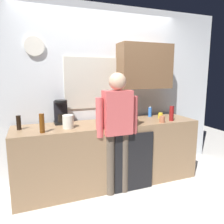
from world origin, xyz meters
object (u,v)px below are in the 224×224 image
at_px(cup_terracotta_mug, 162,119).
at_px(person_at_sink, 117,124).
at_px(bottle_red_vinegar, 172,113).
at_px(mixing_bowl, 122,116).
at_px(cup_white_mug, 102,124).
at_px(bottle_dark_sauce, 19,123).
at_px(bottle_olive_oil, 116,116).
at_px(bottle_amber_beer, 42,123).
at_px(cup_yellow_cup, 160,115).
at_px(storage_canister, 68,122).
at_px(coffee_maker, 61,113).
at_px(dish_soap, 150,112).
at_px(potted_plant, 131,113).

xyz_separation_m(cup_terracotta_mug, person_at_sink, (-0.72, -0.07, 0.00)).
distance_m(bottle_red_vinegar, mixing_bowl, 0.74).
distance_m(cup_terracotta_mug, cup_white_mug, 0.90).
relative_size(bottle_dark_sauce, cup_terracotta_mug, 1.96).
distance_m(bottle_olive_oil, mixing_bowl, 0.45).
height_order(bottle_amber_beer, cup_terracotta_mug, bottle_amber_beer).
bearing_deg(bottle_dark_sauce, bottle_amber_beer, -43.69).
xyz_separation_m(cup_white_mug, cup_yellow_cup, (1.05, 0.25, -0.01)).
height_order(cup_white_mug, cup_yellow_cup, cup_white_mug).
relative_size(bottle_olive_oil, cup_white_mug, 2.63).
distance_m(bottle_olive_oil, person_at_sink, 0.16).
bearing_deg(person_at_sink, bottle_dark_sauce, 167.99).
bearing_deg(storage_canister, person_at_sink, -19.48).
bearing_deg(cup_terracotta_mug, mixing_bowl, 134.52).
distance_m(bottle_red_vinegar, cup_terracotta_mug, 0.21).
relative_size(bottle_dark_sauce, bottle_olive_oil, 0.72).
relative_size(coffee_maker, mixing_bowl, 1.50).
relative_size(dish_soap, storage_canister, 1.06).
bearing_deg(bottle_red_vinegar, cup_terracotta_mug, -166.11).
bearing_deg(bottle_red_vinegar, potted_plant, 167.25).
height_order(bottle_amber_beer, mixing_bowl, bottle_amber_beer).
bearing_deg(bottle_dark_sauce, person_at_sink, -16.46).
bearing_deg(bottle_dark_sauce, storage_canister, -13.29).
bearing_deg(dish_soap, mixing_bowl, 178.83).
bearing_deg(bottle_amber_beer, person_at_sink, -6.08).
bearing_deg(bottle_amber_beer, storage_canister, 19.10).
relative_size(cup_white_mug, storage_canister, 0.56).
xyz_separation_m(bottle_dark_sauce, cup_yellow_cup, (2.05, -0.01, -0.05)).
bearing_deg(potted_plant, cup_terracotta_mug, -24.28).
xyz_separation_m(bottle_dark_sauce, storage_canister, (0.59, -0.14, -0.01)).
distance_m(bottle_dark_sauce, person_at_sink, 1.23).
distance_m(coffee_maker, bottle_amber_beer, 0.52).
relative_size(bottle_dark_sauce, mixing_bowl, 0.82).
height_order(cup_white_mug, potted_plant, potted_plant).
bearing_deg(cup_terracotta_mug, bottle_dark_sauce, 171.64).
bearing_deg(bottle_olive_oil, bottle_dark_sauce, 170.32).
height_order(bottle_dark_sauce, dish_soap, same).
xyz_separation_m(bottle_amber_beer, cup_white_mug, (0.74, -0.01, -0.07)).
relative_size(cup_terracotta_mug, cup_yellow_cup, 1.08).
xyz_separation_m(coffee_maker, bottle_red_vinegar, (1.55, -0.41, -0.04)).
bearing_deg(potted_plant, bottle_red_vinegar, -12.75).
bearing_deg(potted_plant, bottle_amber_beer, -172.94).
bearing_deg(cup_terracotta_mug, bottle_red_vinegar, 13.89).
height_order(cup_terracotta_mug, cup_white_mug, cup_white_mug).
relative_size(cup_yellow_cup, person_at_sink, 0.05).
xyz_separation_m(coffee_maker, potted_plant, (0.95, -0.28, -0.01)).
height_order(cup_terracotta_mug, person_at_sink, person_at_sink).
height_order(mixing_bowl, person_at_sink, person_at_sink).
xyz_separation_m(bottle_olive_oil, bottle_red_vinegar, (0.88, -0.02, -0.01)).
xyz_separation_m(bottle_red_vinegar, storage_canister, (-1.50, 0.09, -0.03)).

